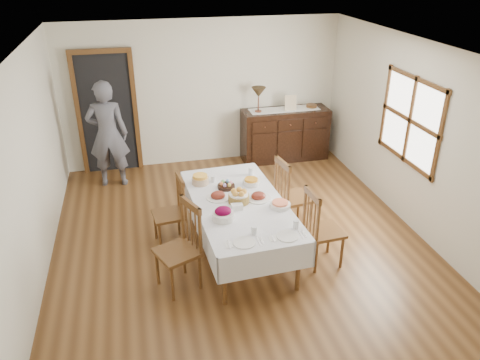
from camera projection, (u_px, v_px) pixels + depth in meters
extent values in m
plane|color=brown|center=(242.00, 245.00, 6.38)|extent=(6.00, 6.00, 0.00)
cube|color=white|center=(242.00, 52.00, 5.23)|extent=(5.00, 6.00, 0.02)
cube|color=silver|center=(203.00, 93.00, 8.42)|extent=(5.00, 0.02, 2.60)
cube|color=silver|center=(344.00, 330.00, 3.19)|extent=(5.00, 0.02, 2.60)
cube|color=silver|center=(27.00, 179.00, 5.29)|extent=(0.02, 6.00, 2.60)
cube|color=silver|center=(421.00, 141.00, 6.32)|extent=(0.02, 6.00, 2.60)
cube|color=white|center=(411.00, 120.00, 6.49)|extent=(0.02, 1.30, 1.10)
cube|color=brown|center=(410.00, 120.00, 6.49)|extent=(0.03, 1.46, 1.26)
cube|color=black|center=(108.00, 114.00, 8.15)|extent=(0.90, 0.06, 2.10)
cube|color=brown|center=(108.00, 114.00, 8.13)|extent=(1.04, 0.08, 2.18)
cube|color=silver|center=(239.00, 203.00, 5.92)|extent=(1.20, 2.22, 0.04)
cylinder|color=brown|center=(224.00, 279.00, 5.18)|extent=(0.06, 0.06, 0.70)
cylinder|color=brown|center=(298.00, 265.00, 5.40)|extent=(0.06, 0.06, 0.70)
cylinder|color=brown|center=(192.00, 201.00, 6.79)|extent=(0.06, 0.06, 0.70)
cylinder|color=brown|center=(250.00, 193.00, 7.01)|extent=(0.06, 0.06, 0.70)
cube|color=silver|center=(197.00, 220.00, 5.85)|extent=(0.14, 2.20, 0.33)
cube|color=silver|center=(279.00, 207.00, 6.13)|extent=(0.14, 2.20, 0.33)
cube|color=silver|center=(267.00, 263.00, 5.05)|extent=(1.12, 0.08, 0.33)
cube|color=silver|center=(219.00, 178.00, 6.93)|extent=(1.12, 0.08, 0.33)
cube|color=brown|center=(177.00, 252.00, 5.40)|extent=(0.59, 0.59, 0.04)
cylinder|color=brown|center=(157.00, 268.00, 5.55)|extent=(0.04, 0.04, 0.46)
cylinder|color=brown|center=(172.00, 284.00, 5.28)|extent=(0.04, 0.04, 0.46)
cylinder|color=brown|center=(184.00, 257.00, 5.74)|extent=(0.04, 0.04, 0.46)
cylinder|color=brown|center=(200.00, 272.00, 5.48)|extent=(0.04, 0.04, 0.46)
cylinder|color=brown|center=(183.00, 218.00, 5.52)|extent=(0.04, 0.04, 0.60)
cylinder|color=brown|center=(200.00, 232.00, 5.24)|extent=(0.04, 0.04, 0.60)
cube|color=brown|center=(190.00, 205.00, 5.26)|extent=(0.21, 0.41, 0.09)
cylinder|color=brown|center=(187.00, 223.00, 5.46)|extent=(0.02, 0.02, 0.49)
cylinder|color=brown|center=(191.00, 226.00, 5.39)|extent=(0.02, 0.02, 0.49)
cylinder|color=brown|center=(196.00, 230.00, 5.32)|extent=(0.02, 0.02, 0.49)
cube|color=brown|center=(169.00, 215.00, 6.26)|extent=(0.45, 0.45, 0.04)
cylinder|color=brown|center=(155.00, 225.00, 6.45)|extent=(0.03, 0.03, 0.42)
cylinder|color=brown|center=(160.00, 238.00, 6.17)|extent=(0.03, 0.03, 0.42)
cylinder|color=brown|center=(179.00, 221.00, 6.55)|extent=(0.03, 0.03, 0.42)
cylinder|color=brown|center=(184.00, 233.00, 6.27)|extent=(0.03, 0.03, 0.42)
cylinder|color=brown|center=(178.00, 189.00, 6.34)|extent=(0.04, 0.04, 0.54)
cylinder|color=brown|center=(184.00, 201.00, 6.05)|extent=(0.04, 0.04, 0.54)
cube|color=brown|center=(180.00, 179.00, 6.09)|extent=(0.08, 0.39, 0.08)
cylinder|color=brown|center=(179.00, 193.00, 6.28)|extent=(0.02, 0.02, 0.45)
cylinder|color=brown|center=(181.00, 196.00, 6.20)|extent=(0.02, 0.02, 0.45)
cylinder|color=brown|center=(183.00, 199.00, 6.13)|extent=(0.02, 0.02, 0.45)
cube|color=brown|center=(324.00, 231.00, 5.84)|extent=(0.47, 0.47, 0.04)
cylinder|color=brown|center=(342.00, 253.00, 5.84)|extent=(0.04, 0.04, 0.45)
cylinder|color=brown|center=(329.00, 238.00, 6.14)|extent=(0.04, 0.04, 0.45)
cylinder|color=brown|center=(316.00, 258.00, 5.75)|extent=(0.04, 0.04, 0.45)
cylinder|color=brown|center=(304.00, 242.00, 6.05)|extent=(0.04, 0.04, 0.45)
cylinder|color=brown|center=(318.00, 221.00, 5.50)|extent=(0.04, 0.04, 0.58)
cylinder|color=brown|center=(305.00, 206.00, 5.82)|extent=(0.04, 0.04, 0.58)
cube|color=brown|center=(313.00, 195.00, 5.55)|extent=(0.07, 0.42, 0.08)
cylinder|color=brown|center=(315.00, 219.00, 5.59)|extent=(0.02, 0.02, 0.48)
cylinder|color=brown|center=(311.00, 215.00, 5.67)|extent=(0.02, 0.02, 0.48)
cylinder|color=brown|center=(308.00, 211.00, 5.75)|extent=(0.02, 0.02, 0.48)
cube|color=brown|center=(294.00, 198.00, 6.59)|extent=(0.51, 0.51, 0.04)
cylinder|color=brown|center=(311.00, 217.00, 6.62)|extent=(0.04, 0.04, 0.46)
cylinder|color=brown|center=(298.00, 205.00, 6.92)|extent=(0.04, 0.04, 0.46)
cylinder|color=brown|center=(288.00, 222.00, 6.49)|extent=(0.04, 0.04, 0.46)
cylinder|color=brown|center=(276.00, 210.00, 6.80)|extent=(0.04, 0.04, 0.46)
cylinder|color=brown|center=(289.00, 187.00, 6.23)|extent=(0.04, 0.04, 0.60)
cylinder|color=brown|center=(276.00, 175.00, 6.55)|extent=(0.04, 0.04, 0.60)
cube|color=brown|center=(283.00, 164.00, 6.28)|extent=(0.11, 0.43, 0.09)
cylinder|color=brown|center=(285.00, 185.00, 6.32)|extent=(0.02, 0.02, 0.49)
cylinder|color=brown|center=(282.00, 182.00, 6.40)|extent=(0.02, 0.02, 0.49)
cylinder|color=brown|center=(279.00, 180.00, 6.48)|extent=(0.02, 0.02, 0.49)
cube|color=black|center=(285.00, 134.00, 8.84)|extent=(1.62, 0.54, 0.97)
cube|color=black|center=(264.00, 127.00, 8.37)|extent=(0.45, 0.02, 0.19)
sphere|color=brown|center=(265.00, 127.00, 8.35)|extent=(0.03, 0.03, 0.03)
cube|color=black|center=(290.00, 125.00, 8.47)|extent=(0.45, 0.02, 0.19)
sphere|color=brown|center=(291.00, 125.00, 8.45)|extent=(0.03, 0.03, 0.03)
cube|color=black|center=(315.00, 123.00, 8.57)|extent=(0.45, 0.02, 0.19)
sphere|color=brown|center=(316.00, 123.00, 8.55)|extent=(0.03, 0.03, 0.03)
imported|color=#565661|center=(107.00, 131.00, 7.64)|extent=(0.63, 0.43, 1.93)
cylinder|color=brown|center=(239.00, 199.00, 5.89)|extent=(0.27, 0.27, 0.10)
cylinder|color=white|center=(239.00, 194.00, 5.86)|extent=(0.24, 0.24, 0.02)
sphere|color=gold|center=(244.00, 191.00, 5.86)|extent=(0.08, 0.08, 0.08)
sphere|color=gold|center=(239.00, 190.00, 5.91)|extent=(0.08, 0.08, 0.08)
sphere|color=gold|center=(234.00, 191.00, 5.87)|extent=(0.08, 0.08, 0.08)
sphere|color=gold|center=(235.00, 194.00, 5.80)|extent=(0.08, 0.08, 0.08)
sphere|color=gold|center=(241.00, 194.00, 5.79)|extent=(0.08, 0.08, 0.08)
cylinder|color=black|center=(226.00, 186.00, 6.25)|extent=(0.23, 0.23, 0.04)
ellipsoid|color=#FF9BC1|center=(231.00, 183.00, 6.24)|extent=(0.05, 0.05, 0.06)
ellipsoid|color=#659DDB|center=(228.00, 181.00, 6.29)|extent=(0.05, 0.05, 0.06)
ellipsoid|color=#72D265|center=(223.00, 182.00, 6.27)|extent=(0.05, 0.05, 0.06)
ellipsoid|color=#FF904E|center=(221.00, 184.00, 6.22)|extent=(0.05, 0.05, 0.06)
ellipsoid|color=#BD99E8|center=(225.00, 185.00, 6.18)|extent=(0.05, 0.05, 0.06)
ellipsoid|color=#E4D45D|center=(229.00, 185.00, 6.19)|extent=(0.05, 0.05, 0.06)
cylinder|color=silver|center=(218.00, 197.00, 6.01)|extent=(0.31, 0.31, 0.01)
ellipsoid|color=maroon|center=(218.00, 195.00, 6.00)|extent=(0.19, 0.16, 0.11)
cylinder|color=silver|center=(258.00, 198.00, 5.99)|extent=(0.32, 0.32, 0.01)
ellipsoid|color=maroon|center=(258.00, 196.00, 5.98)|extent=(0.19, 0.16, 0.11)
cylinder|color=silver|center=(223.00, 216.00, 5.52)|extent=(0.27, 0.27, 0.09)
ellipsoid|color=#5D002A|center=(223.00, 211.00, 5.49)|extent=(0.20, 0.17, 0.11)
cylinder|color=silver|center=(251.00, 183.00, 6.34)|extent=(0.23, 0.23, 0.06)
cylinder|color=orange|center=(251.00, 180.00, 6.32)|extent=(0.18, 0.18, 0.03)
cylinder|color=tan|center=(200.00, 181.00, 6.36)|extent=(0.23, 0.23, 0.09)
cylinder|color=#FBB43A|center=(200.00, 176.00, 6.33)|extent=(0.20, 0.20, 0.04)
cylinder|color=silver|center=(280.00, 205.00, 5.79)|extent=(0.26, 0.26, 0.05)
cylinder|color=#F37951|center=(280.00, 203.00, 5.77)|extent=(0.20, 0.20, 0.02)
cube|color=silver|center=(237.00, 207.00, 5.74)|extent=(0.14, 0.10, 0.07)
cylinder|color=silver|center=(244.00, 243.00, 5.08)|extent=(0.25, 0.25, 0.01)
cube|color=white|center=(229.00, 245.00, 5.05)|extent=(0.09, 0.12, 0.01)
cube|color=silver|center=(229.00, 244.00, 5.05)|extent=(0.02, 0.16, 0.01)
cube|color=silver|center=(258.00, 241.00, 5.12)|extent=(0.02, 0.18, 0.01)
cube|color=silver|center=(262.00, 240.00, 5.13)|extent=(0.03, 0.14, 0.01)
cylinder|color=white|center=(254.00, 230.00, 5.23)|extent=(0.07, 0.07, 0.10)
cylinder|color=silver|center=(287.00, 236.00, 5.20)|extent=(0.25, 0.25, 0.01)
cube|color=white|center=(273.00, 238.00, 5.17)|extent=(0.09, 0.12, 0.01)
cube|color=silver|center=(273.00, 238.00, 5.16)|extent=(0.02, 0.16, 0.01)
cube|color=silver|center=(301.00, 234.00, 5.23)|extent=(0.02, 0.18, 0.01)
cube|color=silver|center=(304.00, 234.00, 5.24)|extent=(0.03, 0.14, 0.01)
cylinder|color=white|center=(296.00, 224.00, 5.34)|extent=(0.07, 0.07, 0.10)
cylinder|color=white|center=(213.00, 179.00, 6.41)|extent=(0.07, 0.07, 0.09)
cylinder|color=white|center=(251.00, 171.00, 6.61)|extent=(0.07, 0.07, 0.11)
cube|color=white|center=(284.00, 109.00, 8.63)|extent=(1.30, 0.35, 0.01)
cylinder|color=brown|center=(258.00, 111.00, 8.50)|extent=(0.12, 0.12, 0.03)
cylinder|color=brown|center=(258.00, 104.00, 8.44)|extent=(0.02, 0.02, 0.25)
cone|color=#41321C|center=(259.00, 92.00, 8.34)|extent=(0.26, 0.26, 0.18)
cube|color=beige|center=(291.00, 103.00, 8.54)|extent=(0.22, 0.08, 0.28)
cylinder|color=brown|center=(311.00, 106.00, 8.74)|extent=(0.20, 0.20, 0.06)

